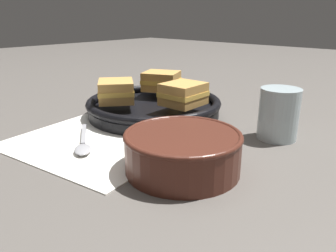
% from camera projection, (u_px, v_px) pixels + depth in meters
% --- Properties ---
extents(ground_plane, '(4.00, 4.00, 0.00)m').
position_uv_depth(ground_plane, '(146.00, 144.00, 0.60)').
color(ground_plane, '#56514C').
extents(napkin, '(0.33, 0.29, 0.00)m').
position_uv_depth(napkin, '(95.00, 142.00, 0.60)').
color(napkin, white).
rests_on(napkin, ground_plane).
extents(soup_bowl, '(0.18, 0.18, 0.06)m').
position_uv_depth(soup_bowl, '(183.00, 149.00, 0.48)').
color(soup_bowl, '#4C2319').
rests_on(soup_bowl, ground_plane).
extents(spoon, '(0.13, 0.10, 0.01)m').
position_uv_depth(spoon, '(83.00, 145.00, 0.57)').
color(spoon, '#9E9EA3').
rests_on(spoon, napkin).
extents(skillet, '(0.35, 0.37, 0.04)m').
position_uv_depth(skillet, '(154.00, 107.00, 0.76)').
color(skillet, black).
rests_on(skillet, ground_plane).
extents(sandwich_near_left, '(0.11, 0.10, 0.05)m').
position_uv_depth(sandwich_near_left, '(161.00, 81.00, 0.82)').
color(sandwich_near_left, '#C18E47').
rests_on(sandwich_near_left, skillet).
extents(sandwich_near_right, '(0.11, 0.11, 0.05)m').
position_uv_depth(sandwich_near_right, '(116.00, 91.00, 0.71)').
color(sandwich_near_right, '#C18E47').
rests_on(sandwich_near_right, skillet).
extents(sandwich_far_left, '(0.08, 0.09, 0.05)m').
position_uv_depth(sandwich_far_left, '(183.00, 94.00, 0.69)').
color(sandwich_far_left, '#C18E47').
rests_on(sandwich_far_left, skillet).
extents(drinking_glass, '(0.07, 0.07, 0.10)m').
position_uv_depth(drinking_glass, '(279.00, 114.00, 0.61)').
color(drinking_glass, silver).
rests_on(drinking_glass, ground_plane).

